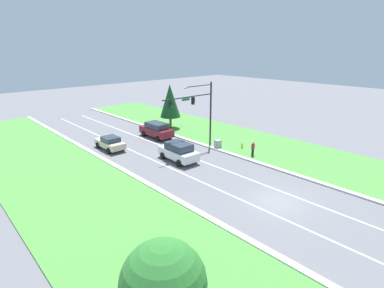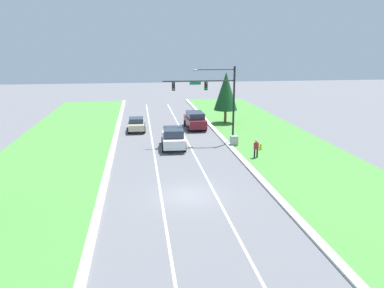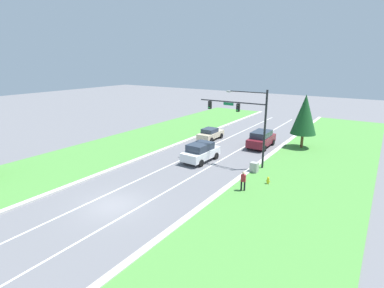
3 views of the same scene
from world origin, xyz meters
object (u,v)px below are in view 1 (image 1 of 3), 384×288
object	(u,v)px
pedestrian	(253,148)
burgundy_suv	(156,130)
traffic_signal_mast	(198,106)
white_suv	(178,151)
champagne_sedan	(110,143)
fire_hydrant	(242,146)
conifer_near_right_tree	(170,101)
oak_near_left_tree	(163,283)
utility_cabinet	(218,144)

from	to	relation	value
pedestrian	burgundy_suv	bearing A→B (deg)	-85.31
traffic_signal_mast	pedestrian	xyz separation A→B (m)	(2.64, -5.93, -4.15)
white_suv	champagne_sedan	bearing A→B (deg)	115.75
champagne_sedan	fire_hydrant	bearing A→B (deg)	-41.41
champagne_sedan	burgundy_suv	distance (m)	6.95
fire_hydrant	white_suv	bearing A→B (deg)	165.52
pedestrian	conifer_near_right_tree	world-z (taller)	conifer_near_right_tree
traffic_signal_mast	champagne_sedan	bearing A→B (deg)	138.69
traffic_signal_mast	pedestrian	world-z (taller)	traffic_signal_mast
fire_hydrant	conifer_near_right_tree	xyz separation A→B (m)	(-0.42, 12.95, 3.76)
traffic_signal_mast	oak_near_left_tree	world-z (taller)	traffic_signal_mast
utility_cabinet	fire_hydrant	size ratio (longest dim) A/B	1.44
utility_cabinet	fire_hydrant	bearing A→B (deg)	-43.92
white_suv	fire_hydrant	world-z (taller)	white_suv
fire_hydrant	burgundy_suv	bearing A→B (deg)	113.69
champagne_sedan	conifer_near_right_tree	size ratio (longest dim) A/B	0.68
champagne_sedan	burgundy_suv	xyz separation A→B (m)	(6.94, 0.34, 0.23)
white_suv	utility_cabinet	bearing A→B (deg)	1.55
burgundy_suv	utility_cabinet	world-z (taller)	burgundy_suv
white_suv	burgundy_suv	size ratio (longest dim) A/B	0.93
conifer_near_right_tree	fire_hydrant	bearing A→B (deg)	-88.13
conifer_near_right_tree	oak_near_left_tree	xyz separation A→B (m)	(-21.26, -26.16, -1.18)
white_suv	conifer_near_right_tree	xyz separation A→B (m)	(7.64, 10.87, 3.08)
fire_hydrant	conifer_near_right_tree	distance (m)	13.49
burgundy_suv	pedestrian	distance (m)	13.50
pedestrian	oak_near_left_tree	xyz separation A→B (m)	(-20.44, -10.78, 1.98)
champagne_sedan	white_suv	size ratio (longest dim) A/B	0.93
champagne_sedan	pedestrian	xyz separation A→B (m)	(10.36, -12.72, 0.13)
traffic_signal_mast	white_suv	xyz separation A→B (m)	(-4.18, -1.42, -4.07)
white_suv	oak_near_left_tree	distance (m)	20.56
conifer_near_right_tree	oak_near_left_tree	distance (m)	33.73
utility_cabinet	conifer_near_right_tree	bearing A→B (deg)	81.46
champagne_sedan	utility_cabinet	distance (m)	12.64
traffic_signal_mast	utility_cabinet	bearing A→B (deg)	-39.80
traffic_signal_mast	oak_near_left_tree	xyz separation A→B (m)	(-17.80, -16.71, -2.17)
traffic_signal_mast	champagne_sedan	size ratio (longest dim) A/B	1.75
white_suv	conifer_near_right_tree	bearing A→B (deg)	57.32
champagne_sedan	burgundy_suv	world-z (taller)	burgundy_suv
burgundy_suv	pedestrian	size ratio (longest dim) A/B	3.01
utility_cabinet	champagne_sedan	bearing A→B (deg)	138.97
burgundy_suv	utility_cabinet	size ratio (longest dim) A/B	5.03
traffic_signal_mast	fire_hydrant	xyz separation A→B (m)	(3.88, -3.50, -4.75)
traffic_signal_mast	champagne_sedan	xyz separation A→B (m)	(-7.72, 6.78, -4.29)
burgundy_suv	fire_hydrant	size ratio (longest dim) A/B	7.26
burgundy_suv	fire_hydrant	xyz separation A→B (m)	(4.66, -10.63, -0.69)
utility_cabinet	oak_near_left_tree	bearing A→B (deg)	-142.22
white_suv	pedestrian	world-z (taller)	white_suv
pedestrian	conifer_near_right_tree	xyz separation A→B (m)	(0.82, 15.39, 3.16)
white_suv	conifer_near_right_tree	size ratio (longest dim) A/B	0.73
burgundy_suv	champagne_sedan	bearing A→B (deg)	-178.10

